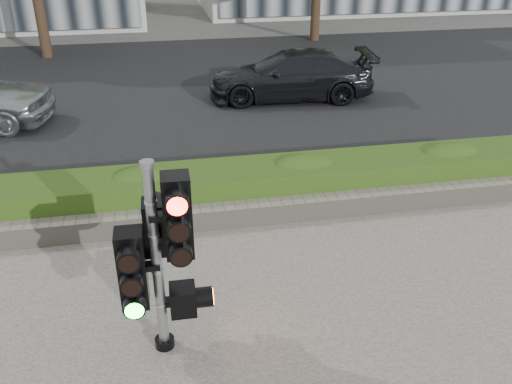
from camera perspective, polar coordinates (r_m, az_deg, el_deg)
The scene contains 7 objects.
ground at distance 7.23m, azimuth -1.25°, elevation -11.20°, with size 120.00×120.00×0.00m, color #51514C.
road at distance 16.24m, azimuth -7.36°, elevation 11.00°, with size 60.00×13.00×0.02m, color black.
curb at distance 9.84m, azimuth -4.37°, elevation 0.38°, with size 60.00×0.25×0.12m, color gray.
stone_wall at distance 8.68m, azimuth -3.40°, elevation -2.46°, with size 12.00×0.32×0.34m, color gray.
hedge at distance 9.17m, azimuth -3.98°, elevation 0.44°, with size 12.00×1.00×0.68m, color #548428.
traffic_signal at distance 5.85m, azimuth -10.21°, elevation -6.05°, with size 0.81×0.59×2.34m.
car_dark at distance 14.82m, azimuth 3.65°, elevation 12.17°, with size 1.78×4.37×1.27m, color black.
Camera 1 is at (-0.92, -5.59, 4.49)m, focal length 38.00 mm.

